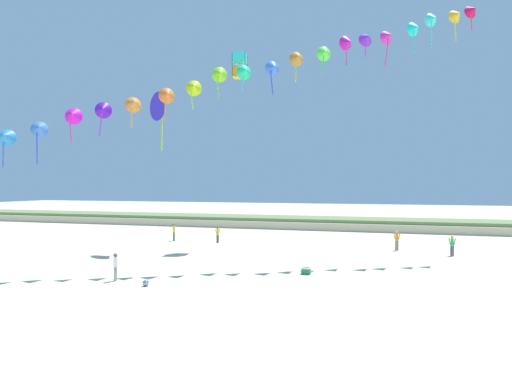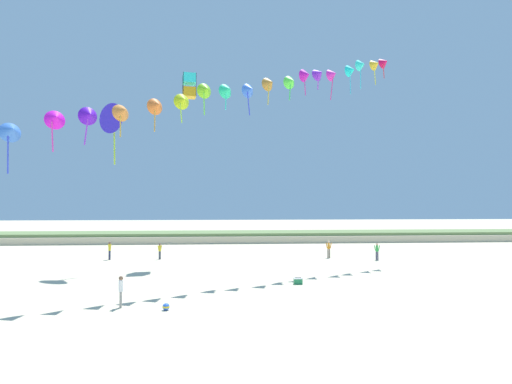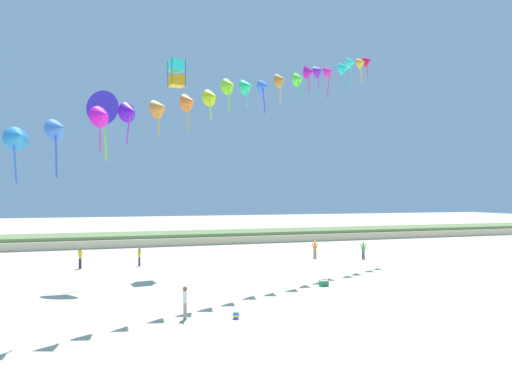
{
  "view_description": "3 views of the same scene",
  "coord_description": "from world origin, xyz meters",
  "px_view_note": "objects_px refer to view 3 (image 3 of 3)",
  "views": [
    {
      "loc": [
        8.19,
        -19.98,
        5.73
      ],
      "look_at": [
        -2.01,
        12.22,
        5.22
      ],
      "focal_mm": 32.0,
      "sensor_mm": 36.0,
      "label": 1
    },
    {
      "loc": [
        -2.41,
        -18.33,
        5.47
      ],
      "look_at": [
        -0.15,
        12.78,
        6.41
      ],
      "focal_mm": 28.0,
      "sensor_mm": 36.0,
      "label": 2
    },
    {
      "loc": [
        -11.72,
        -19.57,
        6.22
      ],
      "look_at": [
        -1.64,
        11.33,
        6.48
      ],
      "focal_mm": 32.0,
      "sensor_mm": 36.0,
      "label": 3
    }
  ],
  "objects_px": {
    "person_near_right": "(80,257)",
    "person_far_left": "(185,300)",
    "person_mid_center": "(363,249)",
    "large_kite_low_lead": "(176,73)",
    "person_far_right": "(139,256)",
    "beach_cooler": "(324,283)",
    "large_kite_mid_trail": "(105,109)",
    "person_near_left": "(315,248)",
    "beach_ball": "(236,315)"
  },
  "relations": [
    {
      "from": "person_near_right",
      "to": "person_far_left",
      "type": "relative_size",
      "value": 1.06
    },
    {
      "from": "person_mid_center",
      "to": "large_kite_low_lead",
      "type": "distance_m",
      "value": 24.21
    },
    {
      "from": "person_far_right",
      "to": "beach_cooler",
      "type": "relative_size",
      "value": 2.77
    },
    {
      "from": "person_near_right",
      "to": "large_kite_mid_trail",
      "type": "distance_m",
      "value": 13.24
    },
    {
      "from": "person_near_right",
      "to": "large_kite_mid_trail",
      "type": "height_order",
      "value": "large_kite_mid_trail"
    },
    {
      "from": "person_near_left",
      "to": "large_kite_low_lead",
      "type": "bearing_deg",
      "value": -172.95
    },
    {
      "from": "person_far_right",
      "to": "beach_cooler",
      "type": "bearing_deg",
      "value": -48.58
    },
    {
      "from": "person_near_right",
      "to": "beach_cooler",
      "type": "distance_m",
      "value": 21.01
    },
    {
      "from": "person_near_left",
      "to": "person_mid_center",
      "type": "relative_size",
      "value": 1.06
    },
    {
      "from": "person_mid_center",
      "to": "large_kite_low_lead",
      "type": "relative_size",
      "value": 0.73
    },
    {
      "from": "person_near_right",
      "to": "person_mid_center",
      "type": "xyz_separation_m",
      "value": [
        26.14,
        -2.17,
        -0.07
      ]
    },
    {
      "from": "person_near_left",
      "to": "large_kite_mid_trail",
      "type": "relative_size",
      "value": 0.34
    },
    {
      "from": "beach_cooler",
      "to": "person_mid_center",
      "type": "bearing_deg",
      "value": 48.33
    },
    {
      "from": "person_mid_center",
      "to": "person_far_left",
      "type": "bearing_deg",
      "value": -140.86
    },
    {
      "from": "person_far_right",
      "to": "large_kite_low_lead",
      "type": "relative_size",
      "value": 0.71
    },
    {
      "from": "person_near_left",
      "to": "beach_cooler",
      "type": "distance_m",
      "value": 14.09
    },
    {
      "from": "large_kite_mid_trail",
      "to": "beach_cooler",
      "type": "xyz_separation_m",
      "value": [
        14.35,
        -7.11,
        -12.42
      ]
    },
    {
      "from": "person_near_left",
      "to": "large_kite_low_lead",
      "type": "relative_size",
      "value": 0.77
    },
    {
      "from": "person_far_left",
      "to": "large_kite_low_lead",
      "type": "relative_size",
      "value": 0.74
    },
    {
      "from": "person_far_left",
      "to": "large_kite_mid_trail",
      "type": "distance_m",
      "value": 17.6
    },
    {
      "from": "beach_ball",
      "to": "person_far_right",
      "type": "bearing_deg",
      "value": 100.37
    },
    {
      "from": "person_mid_center",
      "to": "large_kite_mid_trail",
      "type": "xyz_separation_m",
      "value": [
        -24.12,
        -3.86,
        11.68
      ]
    },
    {
      "from": "person_near_right",
      "to": "large_kite_low_lead",
      "type": "relative_size",
      "value": 0.78
    },
    {
      "from": "person_mid_center",
      "to": "beach_ball",
      "type": "xyz_separation_m",
      "value": [
        -17.75,
        -17.13,
        -0.77
      ]
    },
    {
      "from": "beach_ball",
      "to": "person_mid_center",
      "type": "bearing_deg",
      "value": 43.99
    },
    {
      "from": "person_near_left",
      "to": "person_far_right",
      "type": "bearing_deg",
      "value": 179.77
    },
    {
      "from": "person_far_left",
      "to": "large_kite_mid_trail",
      "type": "bearing_deg",
      "value": 107.24
    },
    {
      "from": "person_mid_center",
      "to": "large_kite_mid_trail",
      "type": "bearing_deg",
      "value": -170.91
    },
    {
      "from": "large_kite_mid_trail",
      "to": "person_far_left",
      "type": "bearing_deg",
      "value": -72.76
    },
    {
      "from": "large_kite_mid_trail",
      "to": "beach_ball",
      "type": "xyz_separation_m",
      "value": [
        6.37,
        -13.27,
        -12.45
      ]
    },
    {
      "from": "large_kite_low_lead",
      "to": "large_kite_mid_trail",
      "type": "xyz_separation_m",
      "value": [
        -5.85,
        -4.11,
        -4.2
      ]
    },
    {
      "from": "person_far_right",
      "to": "large_kite_low_lead",
      "type": "bearing_deg",
      "value": -31.08
    },
    {
      "from": "large_kite_low_lead",
      "to": "beach_ball",
      "type": "xyz_separation_m",
      "value": [
        0.53,
        -17.38,
        -16.65
      ]
    },
    {
      "from": "person_near_right",
      "to": "beach_ball",
      "type": "distance_m",
      "value": 21.06
    },
    {
      "from": "person_near_right",
      "to": "person_far_right",
      "type": "xyz_separation_m",
      "value": [
        4.88,
        -0.12,
        -0.09
      ]
    },
    {
      "from": "person_mid_center",
      "to": "person_far_right",
      "type": "xyz_separation_m",
      "value": [
        -21.26,
        2.05,
        -0.03
      ]
    },
    {
      "from": "person_near_right",
      "to": "person_far_right",
      "type": "height_order",
      "value": "person_near_right"
    },
    {
      "from": "person_far_left",
      "to": "beach_ball",
      "type": "xyz_separation_m",
      "value": [
        2.47,
        -0.68,
        -0.78
      ]
    },
    {
      "from": "beach_cooler",
      "to": "beach_ball",
      "type": "bearing_deg",
      "value": -142.33
    },
    {
      "from": "person_far_right",
      "to": "beach_cooler",
      "type": "height_order",
      "value": "person_far_right"
    },
    {
      "from": "person_far_left",
      "to": "beach_ball",
      "type": "height_order",
      "value": "person_far_left"
    },
    {
      "from": "beach_cooler",
      "to": "beach_ball",
      "type": "height_order",
      "value": "beach_cooler"
    },
    {
      "from": "person_far_right",
      "to": "large_kite_mid_trail",
      "type": "distance_m",
      "value": 13.42
    },
    {
      "from": "person_near_right",
      "to": "beach_ball",
      "type": "height_order",
      "value": "person_near_right"
    },
    {
      "from": "person_far_left",
      "to": "beach_cooler",
      "type": "relative_size",
      "value": 2.88
    },
    {
      "from": "person_far_right",
      "to": "person_mid_center",
      "type": "bearing_deg",
      "value": -5.5
    },
    {
      "from": "person_near_left",
      "to": "person_mid_center",
      "type": "bearing_deg",
      "value": -24.8
    },
    {
      "from": "large_kite_mid_trail",
      "to": "beach_cooler",
      "type": "distance_m",
      "value": 20.27
    },
    {
      "from": "person_far_left",
      "to": "person_far_right",
      "type": "height_order",
      "value": "person_far_left"
    },
    {
      "from": "person_near_right",
      "to": "person_mid_center",
      "type": "relative_size",
      "value": 1.07
    }
  ]
}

